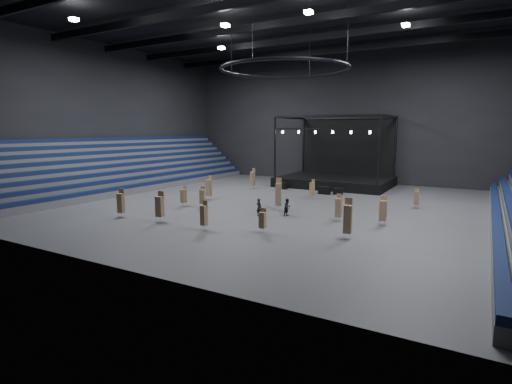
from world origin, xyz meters
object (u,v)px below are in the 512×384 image
Objects in this scene: chair_stack_6 at (348,218)px; chair_stack_9 at (338,207)px; flight_case_left at (282,186)px; flight_case_right at (338,191)px; chair_stack_4 at (204,215)px; chair_stack_2 at (202,196)px; chair_stack_12 at (383,210)px; chair_stack_3 at (417,198)px; chair_stack_13 at (312,189)px; chair_stack_7 at (121,202)px; chair_stack_1 at (263,220)px; crew_member at (288,207)px; flight_case_mid at (324,190)px; chair_stack_10 at (253,178)px; stage at (337,175)px; chair_stack_0 at (209,187)px; man_center at (259,207)px; chair_stack_11 at (278,194)px; chair_stack_5 at (160,206)px; chair_stack_8 at (184,196)px.

chair_stack_9 is at bearing 106.67° from chair_stack_6.
flight_case_left is 7.53m from flight_case_right.
chair_stack_2 is at bearing 130.97° from chair_stack_4.
chair_stack_12 is at bearing 37.65° from chair_stack_4.
chair_stack_9 is at bearing -133.20° from chair_stack_3.
chair_stack_3 is at bearing 18.81° from chair_stack_13.
chair_stack_1 is at bearing -10.24° from chair_stack_7.
flight_case_right is at bearing -4.89° from flight_case_left.
chair_stack_9 is 3.46m from chair_stack_12.
chair_stack_2 is 16.06m from chair_stack_6.
chair_stack_12 reaches higher than chair_stack_13.
chair_stack_6 is at bearing 9.95° from chair_stack_1.
crew_member is at bearing -61.33° from chair_stack_13.
chair_stack_3 reaches higher than crew_member.
flight_case_mid is 0.51× the size of chair_stack_10.
stage is 27.02m from chair_stack_1.
chair_stack_9 reaches higher than chair_stack_2.
chair_stack_0 reaches higher than chair_stack_9.
man_center is at bearing -153.35° from chair_stack_3.
chair_stack_0 is 13.19m from chair_stack_4.
chair_stack_6 is 0.95× the size of chair_stack_11.
chair_stack_10 is at bearing -179.39° from chair_stack_13.
chair_stack_5 is at bearing -55.99° from chair_stack_0.
chair_stack_9 is 1.09× the size of chair_stack_13.
stage reaches higher than flight_case_mid.
chair_stack_7 is at bearing -177.46° from chair_stack_4.
chair_stack_9 is at bearing -72.60° from crew_member.
chair_stack_3 is 0.79× the size of chair_stack_7.
chair_stack_4 is at bearing -27.22° from chair_stack_8.
chair_stack_1 is at bearing 21.64° from chair_stack_4.
chair_stack_0 is 11.40m from crew_member.
chair_stack_2 is at bearing -95.04° from flight_case_left.
chair_stack_5 is at bearing -63.29° from chair_stack_10.
chair_stack_3 is at bearing 35.12° from chair_stack_0.
chair_stack_13 is (-2.42, 15.39, 0.12)m from chair_stack_1.
crew_member is (8.82, 0.46, -0.30)m from chair_stack_2.
chair_stack_5 is (-8.83, -1.13, 0.35)m from chair_stack_1.
chair_stack_3 reaches higher than flight_case_left.
chair_stack_2 is at bearing 87.19° from chair_stack_5.
chair_stack_2 is 0.92× the size of chair_stack_4.
flight_case_left is at bearing 175.11° from flight_case_right.
chair_stack_12 reaches higher than man_center.
chair_stack_0 is at bearing -127.79° from chair_stack_13.
chair_stack_1 is (2.33, -18.89, 0.52)m from flight_case_mid.
chair_stack_11 reaches higher than chair_stack_5.
chair_stack_10 reaches higher than chair_stack_3.
chair_stack_1 is 7.11m from chair_stack_9.
chair_stack_4 is 8.81m from chair_stack_7.
flight_case_left is at bearing 127.21° from chair_stack_9.
chair_stack_12 is at bearing 1.63° from chair_stack_9.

